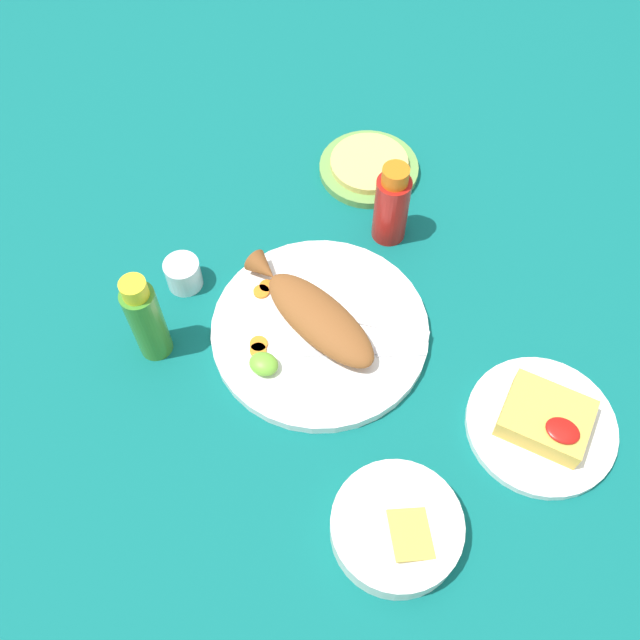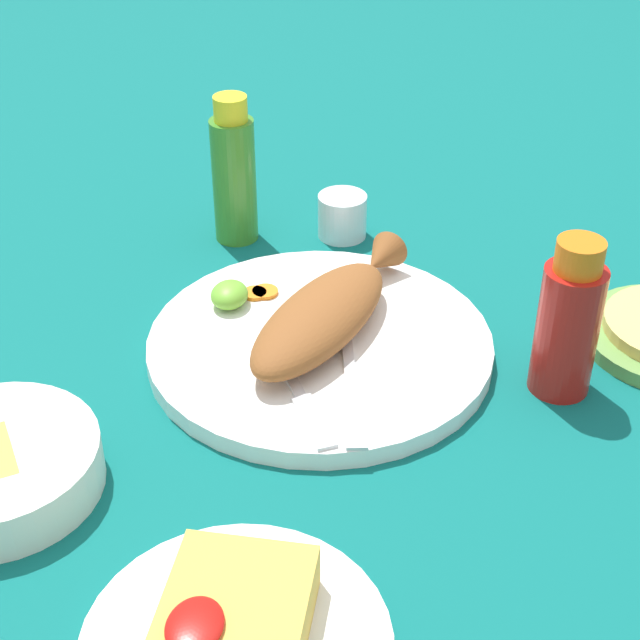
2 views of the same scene
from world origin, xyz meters
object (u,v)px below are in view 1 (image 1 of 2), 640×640
Objects in this scene: main_plate at (320,330)px; side_plate_fries at (540,428)px; fork_far at (370,352)px; salt_cup at (184,275)px; hot_sauce_bottle_red at (392,205)px; hot_sauce_bottle_green at (146,319)px; fried_fish at (315,315)px; tortilla_plate at (369,168)px; fork_near at (376,325)px; guacamole_bowl at (397,527)px.

side_plate_fries is at bearing -0.79° from main_plate.
salt_cup is (-0.31, -0.01, 0.00)m from fork_far.
salt_cup is at bearing -136.54° from hot_sauce_bottle_red.
hot_sauce_bottle_green is at bearing -122.45° from hot_sauce_bottle_red.
fried_fish is at bearing 178.60° from side_plate_fries.
fork_far is at bearing -65.51° from tortilla_plate.
hot_sauce_bottle_green is 0.81× the size of side_plate_fries.
fried_fish is 1.38× the size of fork_near.
salt_cup is 0.32× the size of tortilla_plate.
hot_sauce_bottle_red is 0.90× the size of hot_sauce_bottle_green.
hot_sauce_bottle_red is at bearing 114.66° from guacamole_bowl.
guacamole_bowl is at bearing -65.34° from hot_sauce_bottle_red.
fork_near is (0.08, 0.04, -0.02)m from fried_fish.
fork_near is at bearing -63.88° from tortilla_plate.
salt_cup is (-0.30, -0.05, 0.00)m from fork_near.
fork_near is at bearing 31.07° from hot_sauce_bottle_green.
tortilla_plate is (-0.41, 0.33, 0.00)m from side_plate_fries.
fork_far is 0.25m from guacamole_bowl.
fried_fish is 1.49× the size of tortilla_plate.
fork_near is 0.32m from tortilla_plate.
fork_far is 0.99× the size of tortilla_plate.
side_plate_fries is at bearing 12.77° from hot_sauce_bottle_green.
fork_far is 1.01× the size of guacamole_bowl.
salt_cup is at bearing -115.00° from tortilla_plate.
main_plate is at bearing 147.33° from fork_far.
fork_near is 3.36× the size of salt_cup.
fork_near is (0.07, 0.04, 0.01)m from main_plate.
main_plate is 1.89× the size of tortilla_plate.
fried_fish reaches higher than fork_far.
fried_fish is 1.23× the size of side_plate_fries.
side_plate_fries is (0.34, -0.00, -0.00)m from main_plate.
fried_fish reaches higher than main_plate.
fork_far reaches higher than tortilla_plate.
hot_sauce_bottle_red is (0.03, 0.22, 0.03)m from fried_fish.
hot_sauce_bottle_green is (-0.29, -0.12, 0.06)m from fork_far.
tortilla_plate is (0.14, 0.46, -0.07)m from hot_sauce_bottle_green.
fried_fish is (-0.01, 0.00, 0.03)m from main_plate.
fried_fish is 0.22m from salt_cup.
fried_fish is at bearing -168.09° from fork_near.
hot_sauce_bottle_red is (-0.07, 0.23, 0.05)m from fork_far.
main_plate is 1.75× the size of fork_near.
fork_far is 0.82× the size of side_plate_fries.
fried_fish is at bearing 34.15° from hot_sauce_bottle_green.
fried_fish is 0.09m from fork_near.
hot_sauce_bottle_red is at bearing 43.46° from salt_cup.
hot_sauce_bottle_green is (-0.20, -0.13, 0.04)m from fried_fish.
guacamole_bowl is (-0.12, -0.22, 0.02)m from side_plate_fries.
hot_sauce_bottle_green is at bearing -125.69° from fried_fish.
fork_near is 0.33m from hot_sauce_bottle_green.
guacamole_bowl is (0.15, -0.26, 0.00)m from fork_near.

